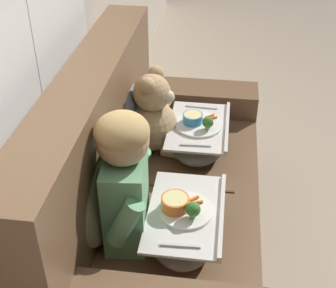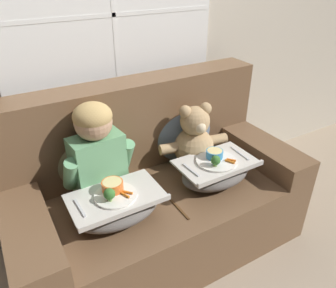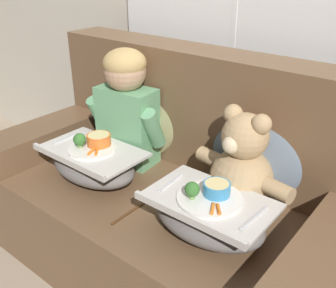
{
  "view_description": "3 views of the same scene",
  "coord_description": "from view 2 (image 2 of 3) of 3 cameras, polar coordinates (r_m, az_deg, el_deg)",
  "views": [
    {
      "loc": [
        -1.66,
        -0.24,
        1.84
      ],
      "look_at": [
        -0.03,
        -0.02,
        0.71
      ],
      "focal_mm": 50.0,
      "sensor_mm": 36.0,
      "label": 1
    },
    {
      "loc": [
        -0.74,
        -1.38,
        1.64
      ],
      "look_at": [
        0.05,
        -0.02,
        0.74
      ],
      "focal_mm": 35.0,
      "sensor_mm": 36.0,
      "label": 2
    },
    {
      "loc": [
        0.94,
        -1.14,
        1.4
      ],
      "look_at": [
        -0.09,
        0.14,
        0.59
      ],
      "focal_mm": 42.0,
      "sensor_mm": 36.0,
      "label": 3
    }
  ],
  "objects": [
    {
      "name": "ground_plane",
      "position": [
        2.26,
        -1.42,
        -16.57
      ],
      "size": [
        14.0,
        14.0,
        0.0
      ],
      "primitive_type": "plane",
      "color": "tan"
    },
    {
      "name": "wall_back_with_window",
      "position": [
        2.11,
        -9.9,
        20.25
      ],
      "size": [
        8.0,
        0.08,
        2.6
      ],
      "color": "beige",
      "rests_on": "ground_plane"
    },
    {
      "name": "couch",
      "position": [
        2.07,
        -2.54,
        -8.47
      ],
      "size": [
        1.7,
        0.87,
        1.01
      ],
      "color": "brown",
      "rests_on": "ground_plane"
    },
    {
      "name": "throw_pillow_behind_child",
      "position": [
        1.94,
        -13.33,
        -1.72
      ],
      "size": [
        0.43,
        0.21,
        0.44
      ],
      "color": "#898456",
      "rests_on": "couch"
    },
    {
      "name": "throw_pillow_behind_teddy",
      "position": [
        2.17,
        2.61,
        2.65
      ],
      "size": [
        0.44,
        0.21,
        0.45
      ],
      "color": "slate",
      "rests_on": "couch"
    },
    {
      "name": "child_figure",
      "position": [
        1.77,
        -12.35,
        -0.69
      ],
      "size": [
        0.41,
        0.21,
        0.57
      ],
      "color": "#66A370",
      "rests_on": "couch"
    },
    {
      "name": "teddy_bear",
      "position": [
        2.08,
        4.63,
        0.61
      ],
      "size": [
        0.46,
        0.33,
        0.43
      ],
      "color": "tan",
      "rests_on": "couch"
    },
    {
      "name": "lap_tray_child",
      "position": [
        1.72,
        -8.93,
        -10.69
      ],
      "size": [
        0.47,
        0.29,
        0.23
      ],
      "color": "slate",
      "rests_on": "child_figure"
    },
    {
      "name": "lap_tray_teddy",
      "position": [
        1.97,
        8.28,
        -4.7
      ],
      "size": [
        0.46,
        0.3,
        0.23
      ],
      "color": "slate",
      "rests_on": "teddy_bear"
    }
  ]
}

